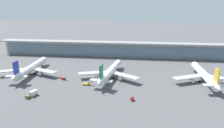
% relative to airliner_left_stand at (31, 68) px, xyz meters
% --- Properties ---
extents(ground_plane, '(1200.00, 1200.00, 0.00)m').
position_rel_airliner_left_stand_xyz_m(ground_plane, '(59.36, -6.77, -4.77)').
color(ground_plane, '#515154').
extents(airliner_left_stand, '(43.69, 56.94, 15.16)m').
position_rel_airliner_left_stand_xyz_m(airliner_left_stand, '(0.00, 0.00, 0.00)').
color(airliner_left_stand, white).
rests_on(airliner_left_stand, ground).
extents(airliner_centre_stand, '(43.41, 56.88, 15.16)m').
position_rel_airliner_left_stand_xyz_m(airliner_centre_stand, '(59.69, -0.92, 0.00)').
color(airliner_centre_stand, white).
rests_on(airliner_centre_stand, ground).
extents(airliner_right_stand, '(43.79, 56.77, 15.16)m').
position_rel_airliner_left_stand_xyz_m(airliner_right_stand, '(123.04, -0.11, 0.00)').
color(airliner_right_stand, white).
rests_on(airliner_right_stand, ground).
extents(service_truck_near_nose_red, '(6.21, 5.23, 2.70)m').
position_rel_airliner_left_stand_xyz_m(service_truck_near_nose_red, '(27.38, -8.00, -3.96)').
color(service_truck_near_nose_red, '#B21E1E').
rests_on(service_truck_near_nose_red, ground).
extents(service_truck_under_wing_yellow, '(6.81, 1.96, 2.70)m').
position_rel_airliner_left_stand_xyz_m(service_truck_under_wing_yellow, '(46.62, -16.44, -3.96)').
color(service_truck_under_wing_yellow, yellow).
rests_on(service_truck_under_wing_yellow, ground).
extents(service_truck_by_tail_red, '(2.44, 3.22, 2.05)m').
position_rel_airliner_left_stand_xyz_m(service_truck_by_tail_red, '(76.43, -34.82, -3.90)').
color(service_truck_by_tail_red, '#B21E1E').
rests_on(service_truck_by_tail_red, ground).
extents(service_truck_on_taxiway_olive, '(4.76, 7.64, 3.10)m').
position_rel_airliner_left_stand_xyz_m(service_truck_on_taxiway_olive, '(20.58, -37.16, -3.08)').
color(service_truck_on_taxiway_olive, olive).
rests_on(service_truck_on_taxiway_olive, ground).
extents(service_truck_at_far_stand_yellow, '(8.12, 7.13, 2.95)m').
position_rel_airliner_left_stand_xyz_m(service_truck_at_far_stand_yellow, '(-11.66, 3.24, -3.07)').
color(service_truck_at_far_stand_yellow, yellow).
rests_on(service_truck_at_far_stand_yellow, ground).
extents(terminal_building, '(246.59, 12.80, 15.20)m').
position_rel_airliner_left_stand_xyz_m(terminal_building, '(59.36, 64.40, 3.09)').
color(terminal_building, beige).
rests_on(terminal_building, ground).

